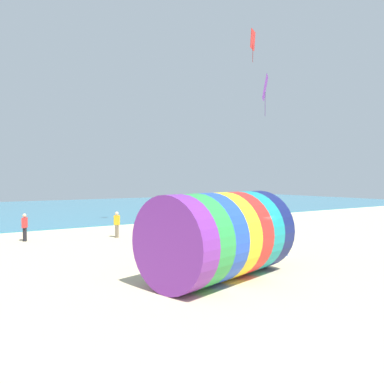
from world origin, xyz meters
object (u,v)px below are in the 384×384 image
Objects in this scene: bystander_far_left at (250,221)px; kite_handler at (261,239)px; kite_purple_diamond at (265,88)px; bystander_mid_beach at (117,224)px; bystander_near_water at (25,227)px; cooler_box at (282,253)px; giant_inflatable_tube at (220,236)px; kite_red_diamond at (253,40)px.

kite_handler is at bearing -129.02° from bystander_far_left.
kite_purple_diamond reaches higher than bystander_mid_beach.
bystander_near_water is 1.01× the size of bystander_mid_beach.
cooler_box is at bearing -19.44° from kite_handler.
kite_purple_diamond is (9.12, 6.86, 8.42)m from giant_inflatable_tube.
kite_red_diamond is (-1.77, -0.67, 2.64)m from kite_purple_diamond.
giant_inflatable_tube reaches higher than kite_handler.
giant_inflatable_tube is 3.36× the size of kite_red_diamond.
giant_inflatable_tube is 3.79× the size of bystander_near_water.
cooler_box is (-3.76, -5.16, -9.97)m from kite_purple_diamond.
bystander_mid_beach is (-6.81, 5.95, -11.87)m from kite_red_diamond.
bystander_mid_beach is at bearing 148.41° from kite_purple_diamond.
kite_red_diamond reaches higher than bystander_far_left.
kite_purple_diamond is 3.24m from kite_red_diamond.
kite_handler is 3.39× the size of cooler_box.
giant_inflatable_tube is 5.84m from cooler_box.
bystander_far_left is at bearing 42.88° from giant_inflatable_tube.
kite_red_diamond is 14.93m from bystander_mid_beach.
giant_inflatable_tube reaches higher than bystander_mid_beach.
kite_purple_diamond is at bearing -26.64° from bystander_near_water.
kite_purple_diamond is at bearing 20.85° from kite_red_diamond.
kite_handler is at bearing -69.84° from bystander_mid_beach.
kite_handler is 12.94m from kite_red_diamond.
bystander_far_left is (15.15, -4.46, -0.12)m from bystander_near_water.
kite_handler is (4.23, 2.10, -0.82)m from giant_inflatable_tube.
cooler_box is at bearing -121.87° from bystander_far_left.
kite_handler is at bearing 160.56° from cooler_box.
bystander_near_water is 1.13× the size of bystander_far_left.
kite_red_diamond is 18.77m from bystander_near_water.
bystander_near_water is 3.42× the size of cooler_box.
giant_inflatable_tube is 4.29× the size of bystander_far_left.
kite_purple_diamond reaches higher than cooler_box.
cooler_box is (-1.99, -4.49, -12.60)m from kite_red_diamond.
bystander_mid_beach is 1.12× the size of bystander_far_left.
kite_red_diamond is 1.13× the size of bystander_near_water.
kite_purple_diamond is 1.54× the size of bystander_mid_beach.
bystander_far_left is 3.03× the size of cooler_box.
kite_handler is 1.00× the size of bystander_mid_beach.
kite_red_diamond is 1.14× the size of bystander_mid_beach.
kite_red_diamond is (7.36, 6.19, 11.06)m from giant_inflatable_tube.
giant_inflatable_tube is 12.98× the size of cooler_box.
bystander_far_left is (1.07, 2.60, -9.36)m from kite_purple_diamond.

